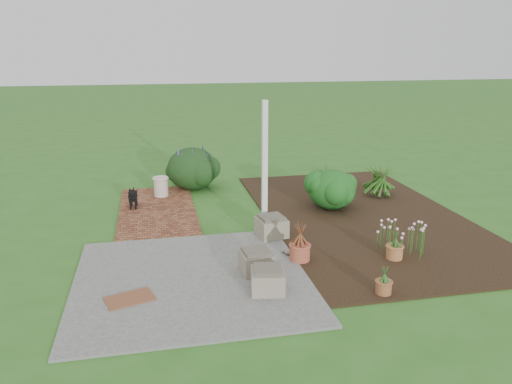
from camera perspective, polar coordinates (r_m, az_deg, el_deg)
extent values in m
plane|color=#336921|center=(9.51, -0.69, -4.79)|extent=(80.00, 80.00, 0.00)
cube|color=#5B5B59|center=(7.75, -7.36, -9.86)|extent=(3.50, 3.50, 0.04)
cube|color=brown|center=(10.99, -11.21, -2.03)|extent=(1.60, 3.50, 0.04)
cube|color=black|center=(10.68, 12.07, -2.67)|extent=(4.00, 7.00, 0.03)
cube|color=white|center=(9.29, 0.98, 2.78)|extent=(0.10, 0.10, 2.50)
cube|color=gray|center=(7.25, 1.34, -10.12)|extent=(0.54, 0.54, 0.31)
cube|color=#746F55|center=(7.82, 0.04, -8.04)|extent=(0.51, 0.51, 0.31)
cube|color=gray|center=(9.24, 1.78, -4.06)|extent=(0.58, 0.58, 0.33)
cube|color=brown|center=(7.31, -14.24, -11.71)|extent=(0.75, 0.60, 0.02)
cube|color=black|center=(11.14, -13.88, -0.46)|extent=(0.18, 0.37, 0.16)
cylinder|color=black|center=(11.07, -14.15, -1.50)|extent=(0.04, 0.04, 0.18)
cylinder|color=black|center=(11.06, -13.59, -1.48)|extent=(0.04, 0.04, 0.18)
cylinder|color=black|center=(11.31, -14.04, -1.10)|extent=(0.04, 0.04, 0.18)
cylinder|color=black|center=(11.30, -13.49, -1.08)|extent=(0.04, 0.04, 0.18)
sphere|color=black|center=(10.89, -14.01, -0.14)|extent=(0.15, 0.15, 0.15)
cone|color=black|center=(11.29, -13.84, 0.35)|extent=(0.07, 0.11, 0.13)
cylinder|color=beige|center=(11.89, -10.82, 0.59)|extent=(0.38, 0.38, 0.44)
ellipsoid|color=#144219|center=(10.93, 8.67, 0.43)|extent=(1.35, 1.35, 0.87)
cylinder|color=#AF543B|center=(8.29, 5.03, -6.87)|extent=(0.40, 0.40, 0.27)
cylinder|color=#B46E3C|center=(8.64, 15.55, -6.62)|extent=(0.35, 0.35, 0.23)
cylinder|color=#9A5934|center=(7.46, 14.38, -10.47)|extent=(0.26, 0.26, 0.19)
ellipsoid|color=black|center=(12.50, -7.31, 2.80)|extent=(1.41, 1.41, 1.06)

